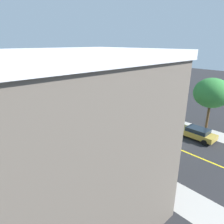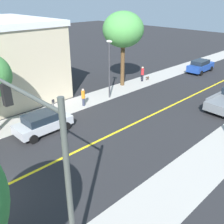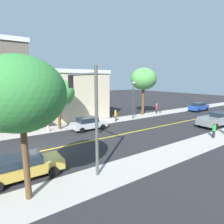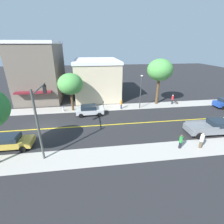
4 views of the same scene
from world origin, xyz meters
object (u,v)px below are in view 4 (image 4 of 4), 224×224
Objects in this scene: pedestrian_red_shirt at (172,99)px; pedestrian_orange_shirt at (121,104)px; traffic_light_mast at (40,110)px; pedestrian_green_shirt at (181,141)px; grey_pickup_truck at (211,127)px; street_lamp at (141,88)px; pedestrian_white_shirt at (202,140)px; silver_sedan_left_curb at (90,110)px; street_tree_left_near at (160,70)px; small_dog at (177,102)px; fire_hydrant at (63,109)px; gold_sedan_right_curb at (9,142)px; street_tree_left_far at (70,84)px; parking_meter at (103,104)px.

pedestrian_orange_shirt is at bearing -175.50° from pedestrian_red_shirt.
traffic_light_mast reaches higher than pedestrian_green_shirt.
pedestrian_orange_shirt is at bearing 135.28° from grey_pickup_truck.
street_lamp is 11.53m from grey_pickup_truck.
pedestrian_red_shirt is at bearing 40.55° from pedestrian_white_shirt.
pedestrian_green_shirt is (2.30, -5.21, -0.05)m from grey_pickup_truck.
grey_pickup_truck is (7.75, 14.42, 0.09)m from silver_sedan_left_curb.
traffic_light_mast reaches higher than pedestrian_red_shirt.
street_lamp is at bearing -64.45° from street_tree_left_near.
pedestrian_orange_shirt is 2.60× the size of small_dog.
grey_pickup_truck reaches higher than pedestrian_orange_shirt.
fire_hydrant is 0.18× the size of gold_sedan_right_curb.
pedestrian_red_shirt is 1.06× the size of pedestrian_orange_shirt.
street_tree_left_far is at bearing 138.84° from silver_sedan_left_curb.
pedestrian_green_shirt is at bearing -48.32° from silver_sedan_left_curb.
street_tree_left_far reaches higher than pedestrian_white_shirt.
silver_sedan_left_curb is 2.63× the size of pedestrian_green_shirt.
grey_pickup_truck reaches higher than gold_sedan_right_curb.
parking_meter is (0.22, 5.03, -3.44)m from street_tree_left_far.
parking_meter is at bearing 87.52° from street_tree_left_far.
pedestrian_orange_shirt reaches higher than fire_hydrant.
silver_sedan_left_curb is (1.76, -8.46, -2.73)m from street_lamp.
street_tree_left_far is 19.24m from pedestrian_white_shirt.
traffic_light_mast is 19.19m from grey_pickup_truck.
grey_pickup_truck is 9.03× the size of small_dog.
traffic_light_mast is at bearing -53.84° from street_tree_left_near.
grey_pickup_truck is (9.81, 18.64, 0.48)m from fire_hydrant.
pedestrian_orange_shirt is (-9.63, -9.13, -0.01)m from grey_pickup_truck.
pedestrian_orange_shirt is at bearing 1.22° from small_dog.
pedestrian_white_shirt is at bearing -106.28° from pedestrian_red_shirt.
street_tree_left_near is at bearing -105.69° from pedestrian_orange_shirt.
parking_meter is 12.60m from pedestrian_red_shirt.
street_tree_left_far is at bearing 100.35° from fire_hydrant.
small_dog is at bearing 84.99° from grey_pickup_truck.
parking_meter is at bearing -177.95° from pedestrian_red_shirt.
pedestrian_red_shirt reaches higher than pedestrian_orange_shirt.
parking_meter is at bearing 90.46° from fire_hydrant.
fire_hydrant is 9.52m from pedestrian_orange_shirt.
street_lamp is 0.98× the size of grey_pickup_truck.
pedestrian_orange_shirt is 10.43m from small_dog.
silver_sedan_left_curb is (2.06, 4.22, 0.39)m from fire_hydrant.
gold_sedan_right_curb is at bearing -60.92° from street_lamp.
street_tree_left_near is 1.31× the size of street_tree_left_far.
pedestrian_red_shirt is (-0.54, 17.61, -3.42)m from street_tree_left_far.
pedestrian_green_shirt is (13.57, -2.94, -5.17)m from street_tree_left_near.
pedestrian_red_shirt is 2.75× the size of small_dog.
small_dog is at bearing 92.51° from parking_meter.
grey_pickup_truck reaches higher than silver_sedan_left_curb.
parking_meter is 14.37m from gold_sedan_right_curb.
silver_sedan_left_curb is at bearing 6.48° from small_dog.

